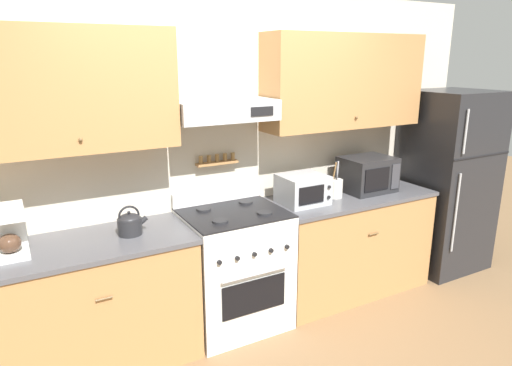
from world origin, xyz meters
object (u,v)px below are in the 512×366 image
(microwave, at_px, (367,174))
(refrigerator, at_px, (446,181))
(coffee_maker, at_px, (8,230))
(utensil_crock, at_px, (335,188))
(stove_range, at_px, (234,268))
(tea_kettle, at_px, (130,223))
(toaster_oven, at_px, (303,189))

(microwave, bearing_deg, refrigerator, -3.88)
(coffee_maker, bearing_deg, refrigerator, -1.20)
(microwave, relative_size, utensil_crock, 1.42)
(utensil_crock, bearing_deg, refrigerator, -2.06)
(stove_range, height_order, tea_kettle, tea_kettle)
(stove_range, height_order, microwave, microwave)
(coffee_maker, bearing_deg, microwave, -0.26)
(coffee_maker, bearing_deg, toaster_oven, -0.88)
(toaster_oven, bearing_deg, microwave, 1.59)
(refrigerator, xyz_separation_m, utensil_crock, (-1.35, 0.05, 0.11))
(tea_kettle, distance_m, microwave, 2.10)
(stove_range, bearing_deg, tea_kettle, 178.79)
(stove_range, distance_m, coffee_maker, 1.59)
(refrigerator, bearing_deg, microwave, 176.12)
(stove_range, bearing_deg, refrigerator, -0.80)
(microwave, relative_size, toaster_oven, 1.22)
(tea_kettle, bearing_deg, utensil_crock, 0.00)
(utensil_crock, bearing_deg, stove_range, -179.04)
(stove_range, distance_m, tea_kettle, 0.92)
(refrigerator, bearing_deg, coffee_maker, 178.80)
(stove_range, bearing_deg, toaster_oven, 1.32)
(tea_kettle, distance_m, utensil_crock, 1.73)
(refrigerator, xyz_separation_m, microwave, (-0.98, 0.07, 0.18))
(microwave, bearing_deg, utensil_crock, -177.24)
(microwave, xyz_separation_m, utensil_crock, (-0.37, -0.02, -0.07))
(coffee_maker, relative_size, utensil_crock, 0.99)
(tea_kettle, bearing_deg, microwave, 0.49)
(refrigerator, xyz_separation_m, coffee_maker, (-3.80, 0.08, 0.18))
(refrigerator, distance_m, coffee_maker, 3.80)
(stove_range, bearing_deg, utensil_crock, 0.96)
(tea_kettle, xyz_separation_m, microwave, (2.10, 0.02, 0.07))
(stove_range, distance_m, microwave, 1.46)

